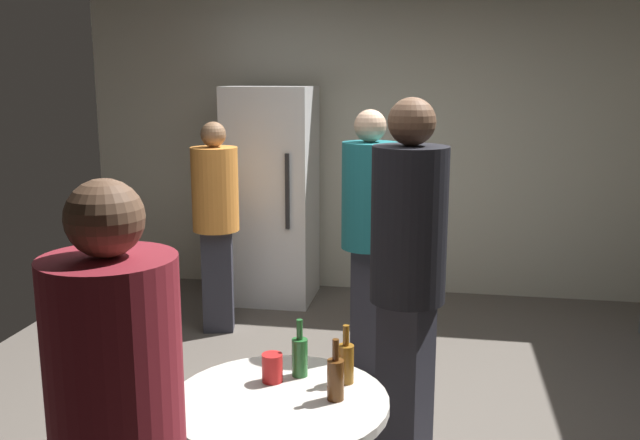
{
  "coord_description": "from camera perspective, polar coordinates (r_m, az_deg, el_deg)",
  "views": [
    {
      "loc": [
        0.48,
        -3.41,
        1.89
      ],
      "look_at": [
        -0.25,
        0.77,
        1.0
      ],
      "focal_mm": 39.08,
      "sensor_mm": 36.0,
      "label": 1
    }
  ],
  "objects": [
    {
      "name": "person_in_teal_shirt",
      "position": [
        4.32,
        4.02,
        -0.27
      ],
      "size": [
        0.38,
        0.38,
        1.69
      ],
      "rotation": [
        0.0,
        0.0,
        -1.44
      ],
      "color": "#2D2D38",
      "rests_on": "ground_plane"
    },
    {
      "name": "refrigerator",
      "position": [
        5.87,
        -3.96,
        2.06
      ],
      "size": [
        0.7,
        0.68,
        1.8
      ],
      "color": "white",
      "rests_on": "ground_plane"
    },
    {
      "name": "beer_bottle_amber",
      "position": [
        2.7,
        2.13,
        -11.53
      ],
      "size": [
        0.06,
        0.06,
        0.23
      ],
      "color": "#8C5919",
      "rests_on": "foreground_table"
    },
    {
      "name": "wall_back",
      "position": [
        6.09,
        5.43,
        6.66
      ],
      "size": [
        5.32,
        0.06,
        2.7
      ],
      "primitive_type": "cube",
      "color": "beige",
      "rests_on": "ground_plane"
    },
    {
      "name": "beer_bottle_brown",
      "position": [
        2.57,
        1.28,
        -12.78
      ],
      "size": [
        0.06,
        0.06,
        0.23
      ],
      "color": "#593314",
      "rests_on": "foreground_table"
    },
    {
      "name": "person_in_orange_shirt",
      "position": [
        5.14,
        -8.54,
        0.69
      ],
      "size": [
        0.41,
        0.41,
        1.56
      ],
      "rotation": [
        0.0,
        0.0,
        -1.35
      ],
      "color": "#2D2D38",
      "rests_on": "ground_plane"
    },
    {
      "name": "plastic_cup_red",
      "position": [
        2.72,
        -3.93,
        -11.98
      ],
      "size": [
        0.08,
        0.08,
        0.11
      ],
      "primitive_type": "cylinder",
      "color": "red",
      "rests_on": "foreground_table"
    },
    {
      "name": "foreground_table",
      "position": [
        2.66,
        -3.31,
        -16.4
      ],
      "size": [
        0.8,
        0.8,
        0.73
      ],
      "color": "beige",
      "rests_on": "ground_plane"
    },
    {
      "name": "ground_plane",
      "position": [
        3.95,
        1.75,
        -17.56
      ],
      "size": [
        5.2,
        5.2,
        0.1
      ],
      "primitive_type": "cube",
      "color": "#5B544C"
    },
    {
      "name": "person_in_black_shirt",
      "position": [
        3.16,
        7.22,
        -3.56
      ],
      "size": [
        0.46,
        0.46,
        1.8
      ],
      "rotation": [
        0.0,
        0.0,
        -2.1
      ],
      "color": "#2D2D38",
      "rests_on": "ground_plane"
    },
    {
      "name": "beer_bottle_green",
      "position": [
        2.76,
        -1.67,
        -11.02
      ],
      "size": [
        0.06,
        0.06,
        0.23
      ],
      "color": "#26662D",
      "rests_on": "foreground_table"
    }
  ]
}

